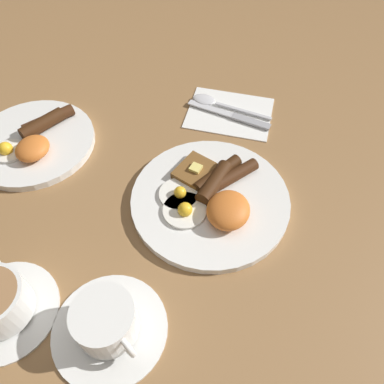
{
  "coord_description": "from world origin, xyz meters",
  "views": [
    {
      "loc": [
        -0.39,
        -0.09,
        0.56
      ],
      "look_at": [
        -0.01,
        0.03,
        0.03
      ],
      "focal_mm": 35.0,
      "sensor_mm": 36.0,
      "label": 1
    }
  ],
  "objects": [
    {
      "name": "teacup_near",
      "position": [
        -0.27,
        0.07,
        0.03
      ],
      "size": [
        0.17,
        0.17,
        0.07
      ],
      "color": "white",
      "rests_on": "ground_plane"
    },
    {
      "name": "breakfast_plate_near",
      "position": [
        0.0,
        -0.0,
        0.01
      ],
      "size": [
        0.29,
        0.29,
        0.05
      ],
      "color": "white",
      "rests_on": "ground_plane"
    },
    {
      "name": "knife",
      "position": [
        0.23,
        0.02,
        0.01
      ],
      "size": [
        0.04,
        0.19,
        0.01
      ],
      "rotation": [
        0.0,
        0.0,
        1.44
      ],
      "color": "silver",
      "rests_on": "napkin"
    },
    {
      "name": "ground_plane",
      "position": [
        0.0,
        0.0,
        0.0
      ],
      "size": [
        3.0,
        3.0,
        0.0
      ],
      "primitive_type": "plane",
      "color": "olive"
    },
    {
      "name": "spoon",
      "position": [
        0.26,
        0.08,
        0.01
      ],
      "size": [
        0.04,
        0.18,
        0.01
      ],
      "rotation": [
        0.0,
        0.0,
        1.47
      ],
      "color": "silver",
      "rests_on": "napkin"
    },
    {
      "name": "napkin",
      "position": [
        0.25,
        0.03,
        0.0
      ],
      "size": [
        0.16,
        0.19,
        0.01
      ],
      "primitive_type": "cube",
      "rotation": [
        0.0,
        0.0,
        0.08
      ],
      "color": "white",
      "rests_on": "ground_plane"
    },
    {
      "name": "breakfast_plate_far",
      "position": [
        0.03,
        0.38,
        0.01
      ],
      "size": [
        0.25,
        0.25,
        0.05
      ],
      "color": "white",
      "rests_on": "ground_plane"
    }
  ]
}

